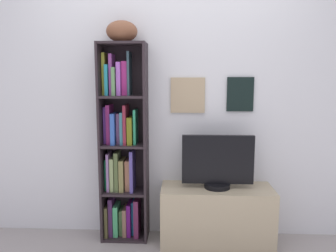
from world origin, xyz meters
name	(u,v)px	position (x,y,z in m)	size (l,w,h in m)	color
back_wall	(167,94)	(0.00, 1.13, 1.28)	(4.80, 0.08, 2.56)	silver
bookshelf	(122,151)	(-0.39, 1.00, 0.79)	(0.40, 0.25, 1.71)	#2A2025
football	(122,31)	(-0.36, 0.98, 1.80)	(0.26, 0.18, 0.18)	brown
tv_stand	(216,215)	(0.44, 0.91, 0.25)	(0.95, 0.37, 0.50)	tan
television	(218,163)	(0.44, 0.91, 0.72)	(0.60, 0.22, 0.45)	black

